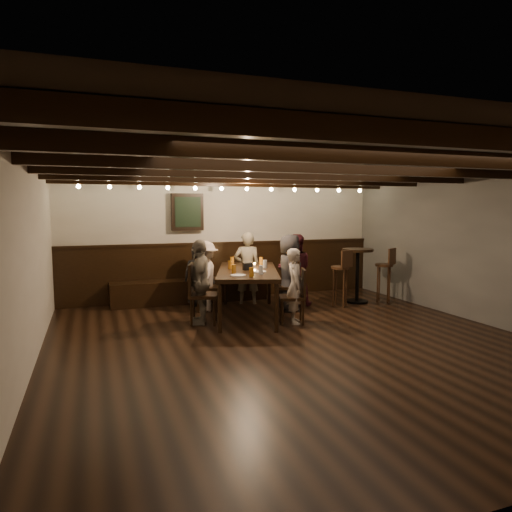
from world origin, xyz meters
name	(u,v)px	position (x,y,z in m)	size (l,w,h in m)	color
room	(230,251)	(-0.29, 2.21, 1.07)	(7.00, 7.00, 7.00)	black
dining_table	(248,274)	(-0.13, 1.72, 0.73)	(1.59, 2.33, 0.80)	black
chair_left_near	(207,296)	(-0.67, 2.37, 0.27)	(0.51, 0.51, 0.88)	black
chair_left_far	(202,305)	(-0.96, 1.52, 0.29)	(0.55, 0.55, 0.96)	black
chair_right_near	(288,295)	(0.69, 1.92, 0.28)	(0.52, 0.52, 0.91)	black
chair_right_far	(293,306)	(0.41, 1.07, 0.27)	(0.50, 0.50, 0.87)	black
person_bench_left	(199,274)	(-0.70, 2.86, 0.60)	(0.58, 0.38, 1.19)	black
person_bench_centre	(247,268)	(0.20, 2.72, 0.69)	(0.50, 0.33, 1.38)	gray
person_bench_right	(295,270)	(1.01, 2.29, 0.67)	(0.65, 0.51, 1.34)	#4D1A23
person_left_near	(205,276)	(-0.70, 2.38, 0.63)	(0.81, 0.47, 1.26)	#A7978D
person_left_far	(200,282)	(-0.99, 1.53, 0.67)	(0.79, 0.33, 1.34)	slate
person_right_near	(290,273)	(0.72, 1.91, 0.68)	(0.67, 0.43, 1.37)	#29292B
person_right_far	(295,286)	(0.44, 1.06, 0.60)	(0.44, 0.29, 1.20)	#B5A999
pint_a	(232,261)	(-0.18, 2.47, 0.87)	(0.07, 0.07, 0.14)	#BF7219
pint_b	(261,261)	(0.31, 2.26, 0.87)	(0.07, 0.07, 0.14)	#BF7219
pint_c	(230,265)	(-0.39, 1.91, 0.87)	(0.07, 0.07, 0.14)	#BF7219
pint_d	(265,264)	(0.21, 1.81, 0.87)	(0.07, 0.07, 0.14)	silver
pint_e	(234,269)	(-0.48, 1.36, 0.87)	(0.07, 0.07, 0.14)	#BF7219
pint_f	(261,270)	(-0.12, 1.14, 0.87)	(0.07, 0.07, 0.14)	silver
pint_g	(251,272)	(-0.34, 0.95, 0.87)	(0.07, 0.07, 0.14)	#BF7219
plate_near	(238,275)	(-0.50, 1.10, 0.81)	(0.24, 0.24, 0.01)	white
plate_far	(259,272)	(-0.06, 1.38, 0.81)	(0.24, 0.24, 0.01)	white
condiment_caddy	(248,266)	(-0.15, 1.67, 0.86)	(0.15, 0.10, 0.12)	black
candle	(254,266)	(0.08, 1.97, 0.83)	(0.05, 0.05, 0.05)	beige
high_top_table	(358,267)	(2.24, 2.10, 0.69)	(0.59, 0.59, 1.05)	black
bar_stool_left	(340,285)	(1.75, 1.90, 0.39)	(0.36, 0.38, 1.06)	#342010
bar_stool_right	(384,282)	(2.75, 1.95, 0.39)	(0.38, 0.39, 1.06)	#342010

